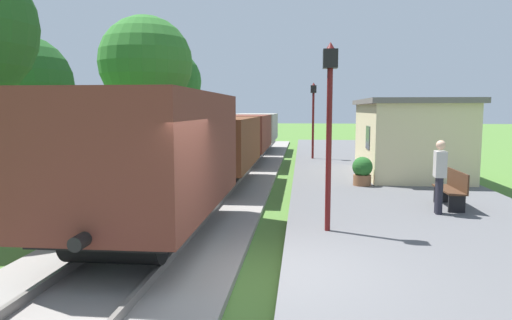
# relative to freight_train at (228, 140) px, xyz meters

# --- Properties ---
(ground_plane) EXTENTS (160.00, 160.00, 0.00)m
(ground_plane) POSITION_rel_freight_train_xyz_m (2.40, -11.10, -1.48)
(ground_plane) COLOR #47702D
(platform_slab) EXTENTS (6.00, 60.00, 0.25)m
(platform_slab) POSITION_rel_freight_train_xyz_m (5.60, -11.10, -1.36)
(platform_slab) COLOR #565659
(platform_slab) RESTS_ON ground
(track_ballast) EXTENTS (3.80, 60.00, 0.12)m
(track_ballast) POSITION_rel_freight_train_xyz_m (-0.00, -11.10, -1.42)
(track_ballast) COLOR gray
(track_ballast) RESTS_ON ground
(rail_near) EXTENTS (0.07, 60.00, 0.14)m
(rail_near) POSITION_rel_freight_train_xyz_m (0.72, -11.10, -1.29)
(rail_near) COLOR slate
(rail_near) RESTS_ON track_ballast
(rail_far) EXTENTS (0.07, 60.00, 0.14)m
(rail_far) POSITION_rel_freight_train_xyz_m (-0.72, -11.10, -1.29)
(rail_far) COLOR slate
(rail_far) RESTS_ON track_ballast
(freight_train) EXTENTS (2.50, 26.00, 2.72)m
(freight_train) POSITION_rel_freight_train_xyz_m (0.00, 0.00, 0.00)
(freight_train) COLOR brown
(freight_train) RESTS_ON rail_near
(station_hut) EXTENTS (3.50, 5.80, 2.78)m
(station_hut) POSITION_rel_freight_train_xyz_m (6.80, -0.35, 0.17)
(station_hut) COLOR beige
(station_hut) RESTS_ON platform_slab
(bench_near_hut) EXTENTS (0.42, 1.50, 0.91)m
(bench_near_hut) POSITION_rel_freight_train_xyz_m (6.60, -6.22, -0.76)
(bench_near_hut) COLOR #422819
(bench_near_hut) RESTS_ON platform_slab
(person_waiting) EXTENTS (0.27, 0.40, 1.71)m
(person_waiting) POSITION_rel_freight_train_xyz_m (6.07, -6.96, -0.30)
(person_waiting) COLOR black
(person_waiting) RESTS_ON platform_slab
(potted_planter) EXTENTS (0.64, 0.64, 0.92)m
(potted_planter) POSITION_rel_freight_train_xyz_m (4.82, -3.09, -0.76)
(potted_planter) COLOR brown
(potted_planter) RESTS_ON platform_slab
(lamp_post_near) EXTENTS (0.28, 0.28, 3.70)m
(lamp_post_near) POSITION_rel_freight_train_xyz_m (3.42, -8.73, 1.32)
(lamp_post_near) COLOR #591414
(lamp_post_near) RESTS_ON platform_slab
(lamp_post_far) EXTENTS (0.28, 0.28, 3.70)m
(lamp_post_far) POSITION_rel_freight_train_xyz_m (3.42, 4.86, 1.32)
(lamp_post_far) COLOR #591414
(lamp_post_far) RESTS_ON platform_slab
(tree_trackside_far) EXTENTS (3.47, 3.47, 5.28)m
(tree_trackside_far) POSITION_rel_freight_train_xyz_m (-6.95, -2.32, 2.05)
(tree_trackside_far) COLOR #4C3823
(tree_trackside_far) RESTS_ON ground
(tree_field_left) EXTENTS (4.35, 4.35, 6.99)m
(tree_field_left) POSITION_rel_freight_train_xyz_m (-4.41, 3.40, 3.32)
(tree_field_left) COLOR #4C3823
(tree_field_left) RESTS_ON ground
(tree_field_distant) EXTENTS (3.76, 3.76, 6.21)m
(tree_field_distant) POSITION_rel_freight_train_xyz_m (-5.01, 9.35, 2.84)
(tree_field_distant) COLOR #4C3823
(tree_field_distant) RESTS_ON ground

